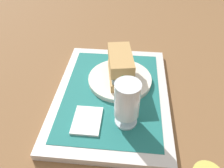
{
  "coord_description": "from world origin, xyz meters",
  "views": [
    {
      "loc": [
        0.46,
        0.04,
        0.46
      ],
      "look_at": [
        0.0,
        0.0,
        0.05
      ],
      "focal_mm": 35.51,
      "sensor_mm": 36.0,
      "label": 1
    }
  ],
  "objects": [
    {
      "name": "ground_plane",
      "position": [
        0.0,
        0.0,
        0.0
      ],
      "size": [
        3.0,
        3.0,
        0.0
      ],
      "primitive_type": "plane",
      "color": "brown"
    },
    {
      "name": "napkin_folded",
      "position": [
        0.11,
        -0.05,
        0.02
      ],
      "size": [
        0.09,
        0.07,
        0.01
      ],
      "primitive_type": "cube",
      "color": "white",
      "rests_on": "placemat"
    },
    {
      "name": "tray",
      "position": [
        0.0,
        0.0,
        0.01
      ],
      "size": [
        0.44,
        0.32,
        0.02
      ],
      "primitive_type": "cube",
      "color": "silver",
      "rests_on": "ground_plane"
    },
    {
      "name": "sandwich",
      "position": [
        -0.04,
        0.02,
        0.08
      ],
      "size": [
        0.14,
        0.08,
        0.08
      ],
      "rotation": [
        0.0,
        0.0,
        0.17
      ],
      "color": "tan",
      "rests_on": "plate"
    },
    {
      "name": "plate",
      "position": [
        -0.05,
        0.02,
        0.03
      ],
      "size": [
        0.19,
        0.19,
        0.01
      ],
      "primitive_type": "cylinder",
      "color": "silver",
      "rests_on": "placemat"
    },
    {
      "name": "placemat",
      "position": [
        0.0,
        0.0,
        0.02
      ],
      "size": [
        0.38,
        0.27,
        0.0
      ],
      "primitive_type": "cube",
      "color": "#1E6B66",
      "rests_on": "tray"
    },
    {
      "name": "beer_glass",
      "position": [
        0.11,
        0.04,
        0.09
      ],
      "size": [
        0.06,
        0.06,
        0.12
      ],
      "color": "silver",
      "rests_on": "placemat"
    }
  ]
}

